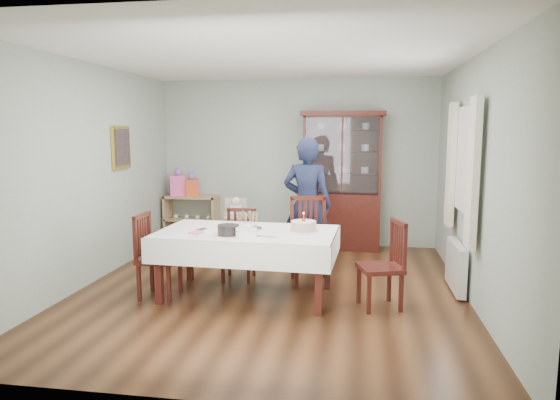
% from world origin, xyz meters
% --- Properties ---
extents(floor, '(5.00, 5.00, 0.00)m').
position_xyz_m(floor, '(0.00, 0.00, 0.00)').
color(floor, '#593319').
rests_on(floor, ground).
extents(room_shell, '(5.00, 5.00, 5.00)m').
position_xyz_m(room_shell, '(0.00, 0.53, 1.70)').
color(room_shell, '#9EAA99').
rests_on(room_shell, floor).
extents(dining_table, '(2.05, 1.23, 0.76)m').
position_xyz_m(dining_table, '(-0.22, -0.26, 0.38)').
color(dining_table, '#441711').
rests_on(dining_table, floor).
extents(china_cabinet, '(1.30, 0.48, 2.18)m').
position_xyz_m(china_cabinet, '(0.75, 2.26, 1.12)').
color(china_cabinet, '#441711').
rests_on(china_cabinet, floor).
extents(sideboard, '(0.90, 0.38, 0.80)m').
position_xyz_m(sideboard, '(-1.75, 2.28, 0.40)').
color(sideboard, tan).
rests_on(sideboard, floor).
extents(picture_frame, '(0.04, 0.48, 0.58)m').
position_xyz_m(picture_frame, '(-2.22, 0.80, 1.65)').
color(picture_frame, gold).
rests_on(picture_frame, room_shell).
extents(window, '(0.04, 1.02, 1.22)m').
position_xyz_m(window, '(2.22, 0.30, 1.55)').
color(window, white).
rests_on(window, room_shell).
extents(curtain_left, '(0.07, 0.30, 1.55)m').
position_xyz_m(curtain_left, '(2.16, -0.32, 1.45)').
color(curtain_left, silver).
rests_on(curtain_left, room_shell).
extents(curtain_right, '(0.07, 0.30, 1.55)m').
position_xyz_m(curtain_right, '(2.16, 0.92, 1.45)').
color(curtain_right, silver).
rests_on(curtain_right, room_shell).
extents(radiator, '(0.10, 0.80, 0.55)m').
position_xyz_m(radiator, '(2.16, 0.30, 0.30)').
color(radiator, white).
rests_on(radiator, floor).
extents(chair_far_left, '(0.40, 0.40, 0.89)m').
position_xyz_m(chair_far_left, '(-0.47, 0.38, 0.26)').
color(chair_far_left, '#441711').
rests_on(chair_far_left, floor).
extents(chair_far_right, '(0.58, 0.58, 1.06)m').
position_xyz_m(chair_far_right, '(0.43, 0.37, 0.32)').
color(chair_far_right, '#441711').
rests_on(chair_far_right, floor).
extents(chair_end_left, '(0.43, 0.43, 0.95)m').
position_xyz_m(chair_end_left, '(-1.22, -0.43, 0.28)').
color(chair_end_left, '#441711').
rests_on(chair_end_left, floor).
extents(chair_end_right, '(0.53, 0.53, 0.94)m').
position_xyz_m(chair_end_right, '(1.27, -0.39, 0.28)').
color(chair_end_right, '#441711').
rests_on(chair_end_right, floor).
extents(woman, '(0.72, 0.53, 1.80)m').
position_xyz_m(woman, '(0.34, 0.92, 0.90)').
color(woman, black).
rests_on(woman, floor).
extents(high_chair, '(0.52, 0.52, 0.95)m').
position_xyz_m(high_chair, '(-0.70, 1.16, 0.37)').
color(high_chair, black).
rests_on(high_chair, floor).
extents(champagne_tray, '(0.33, 0.33, 0.20)m').
position_xyz_m(champagne_tray, '(-0.23, -0.18, 0.82)').
color(champagne_tray, silver).
rests_on(champagne_tray, dining_table).
extents(birthday_cake, '(0.32, 0.32, 0.22)m').
position_xyz_m(birthday_cake, '(0.41, -0.21, 0.82)').
color(birthday_cake, white).
rests_on(birthday_cake, dining_table).
extents(plate_stack_dark, '(0.24, 0.24, 0.11)m').
position_xyz_m(plate_stack_dark, '(-0.38, -0.50, 0.82)').
color(plate_stack_dark, black).
rests_on(plate_stack_dark, dining_table).
extents(plate_stack_white, '(0.29, 0.29, 0.10)m').
position_xyz_m(plate_stack_white, '(-0.16, -0.57, 0.81)').
color(plate_stack_white, white).
rests_on(plate_stack_white, dining_table).
extents(napkin_stack, '(0.16, 0.16, 0.02)m').
position_xyz_m(napkin_stack, '(-0.74, -0.48, 0.77)').
color(napkin_stack, '#FF5DA9').
rests_on(napkin_stack, dining_table).
extents(cutlery, '(0.13, 0.17, 0.01)m').
position_xyz_m(cutlery, '(-0.78, -0.27, 0.77)').
color(cutlery, silver).
rests_on(cutlery, dining_table).
extents(cake_knife, '(0.31, 0.10, 0.01)m').
position_xyz_m(cake_knife, '(0.02, -0.53, 0.77)').
color(cake_knife, silver).
rests_on(cake_knife, dining_table).
extents(gift_bag_pink, '(0.28, 0.21, 0.46)m').
position_xyz_m(gift_bag_pink, '(-1.96, 2.26, 1.00)').
color(gift_bag_pink, '#FF5DA9').
rests_on(gift_bag_pink, sideboard).
extents(gift_bag_orange, '(0.25, 0.21, 0.39)m').
position_xyz_m(gift_bag_orange, '(-1.73, 2.26, 0.97)').
color(gift_bag_orange, '#DE4E23').
rests_on(gift_bag_orange, sideboard).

